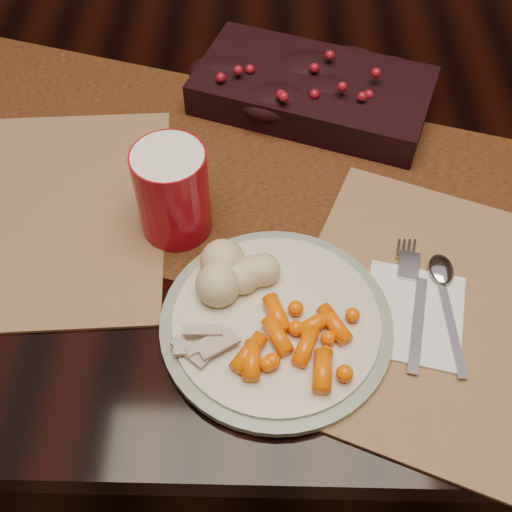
{
  "coord_description": "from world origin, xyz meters",
  "views": [
    {
      "loc": [
        -0.02,
        -0.7,
        1.37
      ],
      "look_at": [
        -0.03,
        -0.26,
        0.8
      ],
      "focal_mm": 45.0,
      "sensor_mm": 36.0,
      "label": 1
    }
  ],
  "objects_px": {
    "dining_table": "(275,282)",
    "napkin": "(413,314)",
    "red_cup": "(173,192)",
    "dinner_plate": "(276,323)",
    "turkey_shreds": "(205,344)",
    "centerpiece": "(313,86)",
    "mashed_potatoes": "(242,268)",
    "baby_carrots": "(294,337)"
  },
  "relations": [
    {
      "from": "dining_table",
      "to": "napkin",
      "type": "distance_m",
      "value": 0.51
    },
    {
      "from": "napkin",
      "to": "red_cup",
      "type": "bearing_deg",
      "value": 168.16
    },
    {
      "from": "dinner_plate",
      "to": "napkin",
      "type": "relative_size",
      "value": 2.03
    },
    {
      "from": "dinner_plate",
      "to": "turkey_shreds",
      "type": "relative_size",
      "value": 3.65
    },
    {
      "from": "dinner_plate",
      "to": "red_cup",
      "type": "height_order",
      "value": "red_cup"
    },
    {
      "from": "turkey_shreds",
      "to": "red_cup",
      "type": "distance_m",
      "value": 0.19
    },
    {
      "from": "centerpiece",
      "to": "red_cup",
      "type": "xyz_separation_m",
      "value": [
        -0.18,
        -0.24,
        0.03
      ]
    },
    {
      "from": "dinner_plate",
      "to": "mashed_potatoes",
      "type": "distance_m",
      "value": 0.07
    },
    {
      "from": "turkey_shreds",
      "to": "red_cup",
      "type": "xyz_separation_m",
      "value": [
        -0.05,
        0.18,
        0.04
      ]
    },
    {
      "from": "dinner_plate",
      "to": "red_cup",
      "type": "relative_size",
      "value": 2.16
    },
    {
      "from": "baby_carrots",
      "to": "red_cup",
      "type": "relative_size",
      "value": 0.96
    },
    {
      "from": "dinner_plate",
      "to": "red_cup",
      "type": "bearing_deg",
      "value": 130.67
    },
    {
      "from": "dining_table",
      "to": "red_cup",
      "type": "xyz_separation_m",
      "value": [
        -0.13,
        -0.18,
        0.44
      ]
    },
    {
      "from": "dining_table",
      "to": "dinner_plate",
      "type": "xyz_separation_m",
      "value": [
        -0.01,
        -0.32,
        0.39
      ]
    },
    {
      "from": "centerpiece",
      "to": "baby_carrots",
      "type": "distance_m",
      "value": 0.41
    },
    {
      "from": "red_cup",
      "to": "mashed_potatoes",
      "type": "bearing_deg",
      "value": -47.84
    },
    {
      "from": "mashed_potatoes",
      "to": "baby_carrots",
      "type": "bearing_deg",
      "value": -53.82
    },
    {
      "from": "dining_table",
      "to": "napkin",
      "type": "bearing_deg",
      "value": -64.33
    },
    {
      "from": "dinner_plate",
      "to": "red_cup",
      "type": "distance_m",
      "value": 0.2
    },
    {
      "from": "centerpiece",
      "to": "mashed_potatoes",
      "type": "relative_size",
      "value": 3.78
    },
    {
      "from": "mashed_potatoes",
      "to": "turkey_shreds",
      "type": "xyz_separation_m",
      "value": [
        -0.04,
        -0.09,
        -0.02
      ]
    },
    {
      "from": "mashed_potatoes",
      "to": "red_cup",
      "type": "height_order",
      "value": "red_cup"
    },
    {
      "from": "centerpiece",
      "to": "red_cup",
      "type": "bearing_deg",
      "value": -126.56
    },
    {
      "from": "dining_table",
      "to": "mashed_potatoes",
      "type": "distance_m",
      "value": 0.5
    },
    {
      "from": "dinner_plate",
      "to": "red_cup",
      "type": "xyz_separation_m",
      "value": [
        -0.12,
        0.15,
        0.05
      ]
    },
    {
      "from": "napkin",
      "to": "red_cup",
      "type": "xyz_separation_m",
      "value": [
        -0.28,
        0.13,
        0.06
      ]
    },
    {
      "from": "red_cup",
      "to": "dinner_plate",
      "type": "bearing_deg",
      "value": -49.33
    },
    {
      "from": "mashed_potatoes",
      "to": "napkin",
      "type": "xyz_separation_m",
      "value": [
        0.19,
        -0.03,
        -0.04
      ]
    },
    {
      "from": "turkey_shreds",
      "to": "red_cup",
      "type": "height_order",
      "value": "red_cup"
    },
    {
      "from": "dining_table",
      "to": "centerpiece",
      "type": "height_order",
      "value": "centerpiece"
    },
    {
      "from": "dinner_plate",
      "to": "dining_table",
      "type": "bearing_deg",
      "value": 88.7
    },
    {
      "from": "napkin",
      "to": "red_cup",
      "type": "relative_size",
      "value": 1.06
    },
    {
      "from": "dining_table",
      "to": "turkey_shreds",
      "type": "bearing_deg",
      "value": -102.97
    },
    {
      "from": "mashed_potatoes",
      "to": "turkey_shreds",
      "type": "distance_m",
      "value": 0.1
    },
    {
      "from": "turkey_shreds",
      "to": "dinner_plate",
      "type": "bearing_deg",
      "value": 26.17
    },
    {
      "from": "napkin",
      "to": "red_cup",
      "type": "height_order",
      "value": "red_cup"
    },
    {
      "from": "centerpiece",
      "to": "baby_carrots",
      "type": "bearing_deg",
      "value": -94.55
    },
    {
      "from": "napkin",
      "to": "mashed_potatoes",
      "type": "bearing_deg",
      "value": -177.22
    },
    {
      "from": "centerpiece",
      "to": "turkey_shreds",
      "type": "distance_m",
      "value": 0.44
    },
    {
      "from": "baby_carrots",
      "to": "turkey_shreds",
      "type": "bearing_deg",
      "value": -174.62
    },
    {
      "from": "turkey_shreds",
      "to": "napkin",
      "type": "xyz_separation_m",
      "value": [
        0.23,
        0.05,
        -0.02
      ]
    },
    {
      "from": "turkey_shreds",
      "to": "napkin",
      "type": "bearing_deg",
      "value": 13.25
    }
  ]
}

